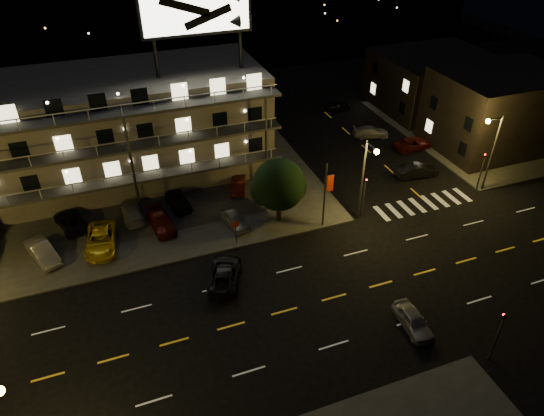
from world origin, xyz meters
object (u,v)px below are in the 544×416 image
object	(u,v)px
lot_car_2	(101,240)
side_car_0	(416,171)
road_car_west	(225,273)
lot_car_7	(132,212)
road_car_east	(413,321)
tree	(279,186)
lot_car_4	(235,220)

from	to	relation	value
lot_car_2	side_car_0	distance (m)	31.50
side_car_0	road_car_west	distance (m)	24.26
lot_car_7	side_car_0	size ratio (longest dim) A/B	1.00
road_car_east	road_car_west	bearing A→B (deg)	143.51
tree	lot_car_7	world-z (taller)	tree
lot_car_7	side_car_0	distance (m)	28.69
lot_car_7	side_car_0	xyz separation A→B (m)	(28.56, -2.63, -0.07)
lot_car_2	road_car_west	world-z (taller)	lot_car_2
side_car_0	road_car_east	xyz separation A→B (m)	(-11.93, -17.24, -0.09)
tree	lot_car_2	world-z (taller)	tree
lot_car_2	side_car_0	bearing A→B (deg)	8.99
road_car_east	lot_car_4	bearing A→B (deg)	121.34
tree	side_car_0	size ratio (longest dim) A/B	1.37
lot_car_2	lot_car_4	bearing A→B (deg)	2.55
lot_car_2	side_car_0	world-z (taller)	lot_car_2
tree	road_car_east	xyz separation A→B (m)	(4.27, -14.93, -3.12)
lot_car_4	lot_car_2	bearing A→B (deg)	163.31
side_car_0	lot_car_4	bearing A→B (deg)	101.97
lot_car_4	road_car_east	distance (m)	17.52
tree	road_car_west	xyz separation A→B (m)	(-6.65, -5.82, -3.09)
lot_car_4	road_car_west	distance (m)	6.91
tree	road_car_west	distance (m)	9.36
lot_car_4	road_car_west	xyz separation A→B (m)	(-2.70, -6.36, -0.11)
road_car_east	lot_car_2	bearing A→B (deg)	143.24
lot_car_2	lot_car_4	size ratio (longest dim) A/B	1.39
lot_car_7	road_car_east	xyz separation A→B (m)	(16.63, -19.87, -0.15)
road_car_east	road_car_west	world-z (taller)	road_car_west
lot_car_2	road_car_east	world-z (taller)	lot_car_2
tree	lot_car_4	distance (m)	4.98
lot_car_4	road_car_west	world-z (taller)	lot_car_4
tree	road_car_west	world-z (taller)	tree
lot_car_7	road_car_west	xyz separation A→B (m)	(5.71, -10.76, -0.12)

